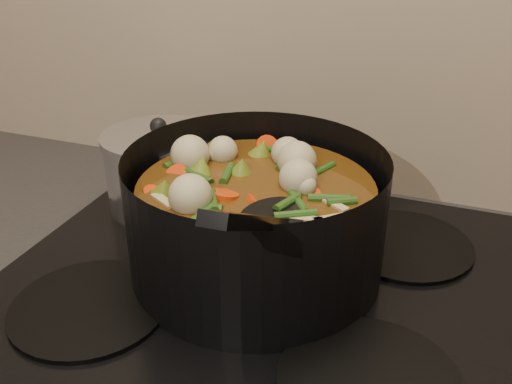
% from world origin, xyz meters
% --- Properties ---
extents(stovetop, '(0.62, 0.54, 0.03)m').
position_xyz_m(stovetop, '(0.00, 1.93, 0.92)').
color(stovetop, black).
rests_on(stovetop, counter).
extents(stockpot, '(0.35, 0.44, 0.23)m').
position_xyz_m(stockpot, '(-0.01, 1.94, 1.00)').
color(stockpot, black).
rests_on(stockpot, stovetop).
extents(saucepan, '(0.17, 0.17, 0.14)m').
position_xyz_m(saucepan, '(-0.20, 2.05, 0.99)').
color(saucepan, silver).
rests_on(saucepan, stovetop).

